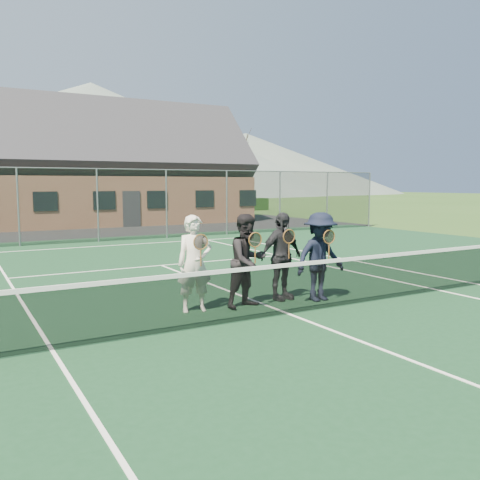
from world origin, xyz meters
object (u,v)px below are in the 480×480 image
(tennis_net, at_px, (289,286))
(player_b, at_px, (248,261))
(player_a, at_px, (195,264))
(player_c, at_px, (281,256))
(player_d, at_px, (320,257))
(clubhouse, at_px, (118,158))

(tennis_net, relative_size, player_b, 6.49)
(player_a, height_order, player_c, same)
(tennis_net, height_order, player_c, player_c)
(player_b, bearing_deg, player_d, -9.91)
(player_a, relative_size, player_b, 1.00)
(player_a, bearing_deg, player_c, 0.10)
(tennis_net, relative_size, player_d, 6.49)
(player_b, bearing_deg, player_a, 169.43)
(player_b, bearing_deg, player_c, 12.16)
(tennis_net, distance_m, player_a, 1.79)
(player_d, bearing_deg, tennis_net, -153.19)
(tennis_net, bearing_deg, player_c, 62.74)
(tennis_net, bearing_deg, player_a, 142.80)
(clubhouse, xyz_separation_m, player_c, (-3.45, -22.94, -3.07))
(player_b, height_order, player_c, same)
(tennis_net, xyz_separation_m, clubhouse, (4.00, 24.00, 3.45))
(tennis_net, relative_size, player_a, 6.49)
(clubhouse, xyz_separation_m, player_a, (-5.39, -22.94, -3.07))
(player_a, distance_m, player_d, 2.61)
(player_b, height_order, player_d, same)
(clubhouse, relative_size, player_b, 8.67)
(tennis_net, distance_m, player_b, 1.01)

